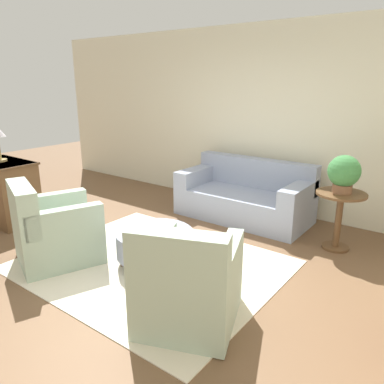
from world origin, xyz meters
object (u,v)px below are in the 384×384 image
object	(u,v)px
potted_plant_on_side_table	(344,173)
dresser	(5,191)
side_table	(339,210)
couch	(245,197)
armchair_right	(188,285)
armchair_left	(53,232)
ottoman_table	(155,243)

from	to	relation	value
potted_plant_on_side_table	dresser	bearing A→B (deg)	-155.06
dresser	side_table	bearing A→B (deg)	24.94
side_table	dresser	world-z (taller)	dresser
couch	armchair_right	world-z (taller)	armchair_right
armchair_right	couch	bearing A→B (deg)	109.06
armchair_left	potted_plant_on_side_table	size ratio (longest dim) A/B	2.40
dresser	potted_plant_on_side_table	bearing A→B (deg)	24.94
potted_plant_on_side_table	armchair_left	bearing A→B (deg)	-137.37
armchair_right	side_table	world-z (taller)	armchair_right
armchair_right	ottoman_table	xyz separation A→B (m)	(-0.93, 0.61, -0.10)
couch	dresser	distance (m)	3.48
couch	dresser	size ratio (longest dim) A/B	1.93
couch	ottoman_table	world-z (taller)	couch
armchair_left	side_table	size ratio (longest dim) A/B	1.50
armchair_left	armchair_right	world-z (taller)	same
couch	side_table	bearing A→B (deg)	-11.65
ottoman_table	armchair_left	bearing A→B (deg)	-147.75
armchair_left	side_table	xyz separation A→B (m)	(2.45, 2.26, 0.13)
couch	potted_plant_on_side_table	bearing A→B (deg)	-11.65
side_table	dresser	size ratio (longest dim) A/B	0.72
side_table	dresser	distance (m)	4.54
ottoman_table	dresser	distance (m)	2.66
ottoman_table	dresser	xyz separation A→B (m)	(-2.64, -0.27, 0.20)
ottoman_table	side_table	bearing A→B (deg)	48.01
couch	ottoman_table	bearing A→B (deg)	-91.38
couch	armchair_left	world-z (taller)	armchair_left
ottoman_table	armchair_right	bearing A→B (deg)	-33.46
ottoman_table	potted_plant_on_side_table	distance (m)	2.32
ottoman_table	potted_plant_on_side_table	size ratio (longest dim) A/B	1.89
armchair_right	side_table	distance (m)	2.33
armchair_right	dresser	size ratio (longest dim) A/B	1.08
armchair_left	dresser	bearing A→B (deg)	168.30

